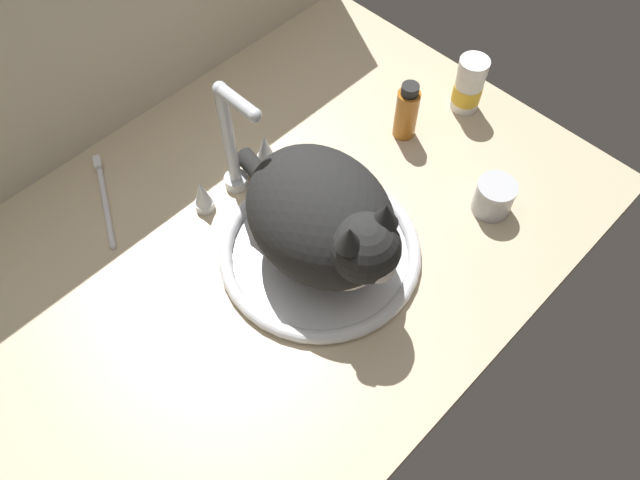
{
  "coord_description": "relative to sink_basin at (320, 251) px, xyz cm",
  "views": [
    {
      "loc": [
        -31.33,
        -43.9,
        86.95
      ],
      "look_at": [
        5.77,
        -7.34,
        7.0
      ],
      "focal_mm": 35.15,
      "sensor_mm": 36.0,
      "label": 1
    }
  ],
  "objects": [
    {
      "name": "pill_bottle",
      "position": [
        41.72,
        3.66,
        4.12
      ],
      "size": [
        5.35,
        5.35,
        10.84
      ],
      "color": "white",
      "rests_on": "countertop"
    },
    {
      "name": "cat",
      "position": [
        -0.22,
        -1.45,
        9.87
      ],
      "size": [
        23.26,
        36.7,
        19.25
      ],
      "color": "black",
      "rests_on": "sink_basin"
    },
    {
      "name": "amber_bottle",
      "position": [
        28.83,
        7.0,
        4.38
      ],
      "size": [
        4.03,
        4.03,
        11.3
      ],
      "color": "#B2661E",
      "rests_on": "countertop"
    },
    {
      "name": "backsplash_wall",
      "position": [
        -5.77,
        45.87,
        18.56
      ],
      "size": [
        112.06,
        2.4,
        44.95
      ],
      "primitive_type": "cube",
      "color": "beige",
      "rests_on": "ground"
    },
    {
      "name": "faucet",
      "position": [
        -0.0,
        19.21,
        7.82
      ],
      "size": [
        17.01,
        10.35,
        22.82
      ],
      "color": "silver",
      "rests_on": "countertop"
    },
    {
      "name": "countertop",
      "position": [
        -5.77,
        7.34,
        -2.42
      ],
      "size": [
        112.06,
        74.67,
        3.0
      ],
      "primitive_type": "cube",
      "color": "#CCB793",
      "rests_on": "ground"
    },
    {
      "name": "metal_jar",
      "position": [
        26.12,
        -13.75,
        2.1
      ],
      "size": [
        6.49,
        6.49,
        5.99
      ],
      "color": "#B2B5BA",
      "rests_on": "countertop"
    },
    {
      "name": "toothbrush",
      "position": [
        -17.79,
        32.75,
        -0.31
      ],
      "size": [
        9.76,
        17.54,
        1.7
      ],
      "color": "silver",
      "rests_on": "countertop"
    },
    {
      "name": "sink_basin",
      "position": [
        0.0,
        0.0,
        0.0
      ],
      "size": [
        31.74,
        31.74,
        2.11
      ],
      "color": "white",
      "rests_on": "countertop"
    }
  ]
}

